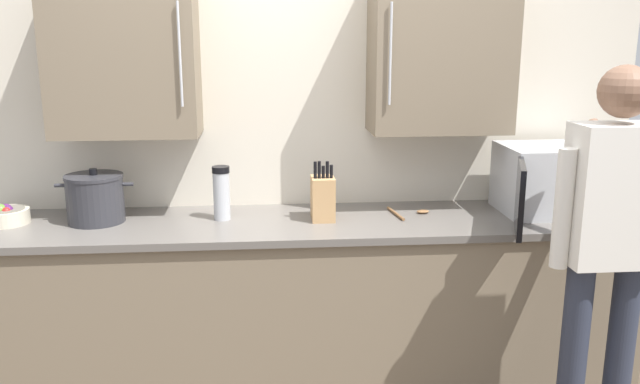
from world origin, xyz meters
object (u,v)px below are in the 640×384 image
at_px(microwave_oven, 547,180).
at_px(knife_block, 323,198).
at_px(wooden_spoon, 409,212).
at_px(stock_pot, 95,198).
at_px(thermos_flask, 221,193).
at_px(person_figure, 608,239).
at_px(fruit_bowl, 6,215).

relative_size(microwave_oven, knife_block, 2.50).
xyz_separation_m(wooden_spoon, stock_pot, (-1.53, -0.01, 0.11)).
bearing_deg(wooden_spoon, thermos_flask, -179.24).
relative_size(knife_block, person_figure, 0.17).
height_order(thermos_flask, person_figure, person_figure).
distance_m(wooden_spoon, fruit_bowl, 1.95).
distance_m(microwave_oven, knife_block, 1.13).
bearing_deg(microwave_oven, stock_pot, 179.50).
height_order(microwave_oven, thermos_flask, microwave_oven).
xyz_separation_m(knife_block, person_figure, (1.07, -0.69, -0.02)).
xyz_separation_m(fruit_bowl, person_figure, (2.58, -0.75, 0.05)).
distance_m(stock_pot, fruit_bowl, 0.43).
distance_m(thermos_flask, wooden_spoon, 0.94).
height_order(thermos_flask, fruit_bowl, thermos_flask).
bearing_deg(microwave_oven, person_figure, -94.85).
xyz_separation_m(thermos_flask, fruit_bowl, (-1.02, 0.01, -0.09)).
xyz_separation_m(wooden_spoon, knife_block, (-0.44, -0.06, 0.10)).
height_order(knife_block, person_figure, person_figure).
bearing_deg(person_figure, fruit_bowl, 163.85).
xyz_separation_m(microwave_oven, thermos_flask, (-1.62, 0.01, -0.04)).
relative_size(knife_block, fruit_bowl, 1.40).
bearing_deg(stock_pot, wooden_spoon, 0.25).
bearing_deg(knife_block, fruit_bowl, 177.98).
distance_m(wooden_spoon, person_figure, 0.98).
xyz_separation_m(knife_block, stock_pot, (-1.09, 0.05, 0.01)).
distance_m(knife_block, person_figure, 1.27).
relative_size(microwave_oven, wooden_spoon, 3.20).
xyz_separation_m(microwave_oven, knife_block, (-1.13, -0.03, -0.06)).
xyz_separation_m(thermos_flask, knife_block, (0.49, -0.04, -0.02)).
xyz_separation_m(stock_pot, person_figure, (2.16, -0.74, -0.02)).
height_order(microwave_oven, knife_block, microwave_oven).
relative_size(wooden_spoon, fruit_bowl, 1.09).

